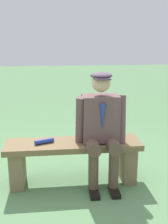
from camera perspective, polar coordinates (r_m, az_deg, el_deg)
The scene contains 4 objects.
ground_plane at distance 3.38m, azimuth -2.14°, elevation -14.13°, with size 30.00×30.00×0.00m, color #568151.
bench at distance 3.23m, azimuth -2.20°, elevation -8.91°, with size 1.54×0.41×0.50m.
seated_man at distance 3.08m, azimuth 3.55°, elevation -2.55°, with size 0.58×0.57×1.29m.
rolled_magazine at distance 3.14m, azimuth -8.21°, elevation -6.02°, with size 0.05×0.05×0.22m, color navy.
Camera 1 is at (0.21, 2.95, 1.63)m, focal length 44.27 mm.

